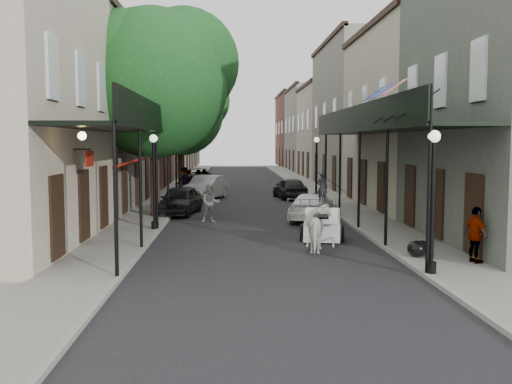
{
  "coord_description": "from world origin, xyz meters",
  "views": [
    {
      "loc": [
        -1.1,
        -16.38,
        3.52
      ],
      "look_at": [
        -0.13,
        5.54,
        1.6
      ],
      "focal_mm": 40.0,
      "sensor_mm": 36.0,
      "label": 1
    }
  ],
  "objects": [
    {
      "name": "gallery_left",
      "position": [
        -4.79,
        6.98,
        4.05
      ],
      "size": [
        2.2,
        18.05,
        4.88
      ],
      "color": "black",
      "rests_on": "sidewalk_left"
    },
    {
      "name": "lamppost_right_near",
      "position": [
        4.1,
        -2.0,
        2.05
      ],
      "size": [
        0.32,
        0.32,
        3.71
      ],
      "color": "black",
      "rests_on": "sidewalk_right"
    },
    {
      "name": "car_left_near",
      "position": [
        -3.6,
        11.44,
        0.7
      ],
      "size": [
        2.26,
        4.29,
        1.39
      ],
      "primitive_type": "imported",
      "rotation": [
        0.0,
        0.0,
        -0.16
      ],
      "color": "black",
      "rests_on": "ground"
    },
    {
      "name": "car_left_far",
      "position": [
        -3.6,
        28.82,
        0.73
      ],
      "size": [
        3.41,
        5.61,
        1.46
      ],
      "primitive_type": "imported",
      "rotation": [
        0.0,
        0.0,
        0.2
      ],
      "color": "black",
      "rests_on": "ground"
    },
    {
      "name": "pedestrian_walking",
      "position": [
        -2.0,
        8.56,
        0.86
      ],
      "size": [
        0.92,
        0.77,
        1.71
      ],
      "primitive_type": "imported",
      "rotation": [
        0.0,
        0.0,
        0.16
      ],
      "color": "#B9B9AE",
      "rests_on": "ground"
    },
    {
      "name": "pedestrian_sidewalk_right",
      "position": [
        5.8,
        -0.8,
        0.92
      ],
      "size": [
        0.59,
        1.0,
        1.6
      ],
      "primitive_type": "imported",
      "rotation": [
        0.0,
        0.0,
        1.8
      ],
      "color": "gray",
      "rests_on": "sidewalk_right"
    },
    {
      "name": "lamppost_right_far",
      "position": [
        4.1,
        18.0,
        2.05
      ],
      "size": [
        0.32,
        0.32,
        3.71
      ],
      "color": "black",
      "rests_on": "sidewalk_right"
    },
    {
      "name": "ground",
      "position": [
        0.0,
        0.0,
        0.0
      ],
      "size": [
        140.0,
        140.0,
        0.0
      ],
      "primitive_type": "plane",
      "color": "gray",
      "rests_on": "ground"
    },
    {
      "name": "tree_far",
      "position": [
        -4.25,
        24.18,
        5.84
      ],
      "size": [
        6.45,
        6.0,
        8.61
      ],
      "color": "#382619",
      "rests_on": "sidewalk_left"
    },
    {
      "name": "car_right_far",
      "position": [
        2.6,
        19.0,
        0.67
      ],
      "size": [
        2.08,
        4.11,
        1.34
      ],
      "primitive_type": "imported",
      "rotation": [
        0.0,
        0.0,
        3.27
      ],
      "color": "black",
      "rests_on": "ground"
    },
    {
      "name": "building_row_right",
      "position": [
        8.6,
        30.0,
        5.25
      ],
      "size": [
        5.0,
        80.0,
        10.5
      ],
      "primitive_type": "cube",
      "color": "gray",
      "rests_on": "ground"
    },
    {
      "name": "horse",
      "position": [
        1.8,
        1.69,
        0.74
      ],
      "size": [
        1.1,
        1.87,
        1.48
      ],
      "primitive_type": "imported",
      "rotation": [
        0.0,
        0.0,
        2.96
      ],
      "color": "silver",
      "rests_on": "ground"
    },
    {
      "name": "car_left_mid",
      "position": [
        -2.6,
        18.57,
        0.74
      ],
      "size": [
        2.89,
        4.73,
        1.47
      ],
      "primitive_type": "imported",
      "rotation": [
        0.0,
        0.0,
        -0.32
      ],
      "color": "#A1A2A6",
      "rests_on": "ground"
    },
    {
      "name": "gallery_right",
      "position": [
        4.79,
        6.98,
        4.05
      ],
      "size": [
        2.2,
        18.05,
        4.88
      ],
      "color": "black",
      "rests_on": "sidewalk_right"
    },
    {
      "name": "tree_near",
      "position": [
        -4.2,
        10.18,
        6.49
      ],
      "size": [
        7.31,
        6.8,
        9.63
      ],
      "color": "#382619",
      "rests_on": "sidewalk_left"
    },
    {
      "name": "trash_bags",
      "position": [
        4.54,
        0.27,
        0.35
      ],
      "size": [
        0.84,
        0.99,
        0.49
      ],
      "color": "black",
      "rests_on": "sidewalk_right"
    },
    {
      "name": "building_row_left",
      "position": [
        -8.6,
        30.0,
        5.25
      ],
      "size": [
        5.0,
        80.0,
        10.5
      ],
      "primitive_type": "cube",
      "color": "beige",
      "rests_on": "ground"
    },
    {
      "name": "sidewalk_right",
      "position": [
        5.0,
        20.0,
        0.06
      ],
      "size": [
        2.2,
        90.0,
        0.12
      ],
      "primitive_type": "cube",
      "color": "gray",
      "rests_on": "ground"
    },
    {
      "name": "pedestrian_sidewalk_left",
      "position": [
        -4.2,
        21.88,
        0.99
      ],
      "size": [
        1.3,
        1.15,
        1.75
      ],
      "primitive_type": "imported",
      "rotation": [
        0.0,
        0.0,
        3.7
      ],
      "color": "gray",
      "rests_on": "sidewalk_left"
    },
    {
      "name": "car_right_near",
      "position": [
        2.6,
        9.0,
        0.61
      ],
      "size": [
        2.96,
        4.56,
        1.23
      ],
      "primitive_type": "imported",
      "rotation": [
        0.0,
        0.0,
        2.82
      ],
      "color": "white",
      "rests_on": "ground"
    },
    {
      "name": "sidewalk_left",
      "position": [
        -5.0,
        20.0,
        0.06
      ],
      "size": [
        2.2,
        90.0,
        0.12
      ],
      "primitive_type": "cube",
      "color": "gray",
      "rests_on": "ground"
    },
    {
      "name": "lamppost_left",
      "position": [
        -4.1,
        6.0,
        2.05
      ],
      "size": [
        0.32,
        0.32,
        3.71
      ],
      "color": "black",
      "rests_on": "sidewalk_left"
    },
    {
      "name": "road",
      "position": [
        0.0,
        20.0,
        0.01
      ],
      "size": [
        8.0,
        90.0,
        0.01
      ],
      "primitive_type": "cube",
      "color": "black",
      "rests_on": "ground"
    },
    {
      "name": "carriage",
      "position": [
        2.22,
        3.97,
        0.96
      ],
      "size": [
        1.74,
        2.37,
        2.48
      ],
      "rotation": [
        0.0,
        0.0,
        -0.18
      ],
      "color": "black",
      "rests_on": "ground"
    }
  ]
}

